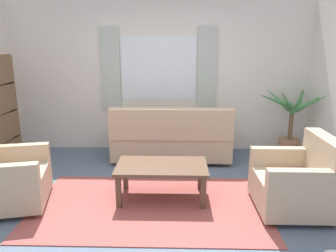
{
  "coord_description": "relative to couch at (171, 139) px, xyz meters",
  "views": [
    {
      "loc": [
        0.31,
        -3.46,
        1.86
      ],
      "look_at": [
        0.2,
        0.7,
        0.8
      ],
      "focal_mm": 34.46,
      "sensor_mm": 36.0,
      "label": 1
    }
  ],
  "objects": [
    {
      "name": "ground_plane",
      "position": [
        -0.23,
        -1.57,
        -0.37
      ],
      "size": [
        6.24,
        6.24,
        0.0
      ],
      "primitive_type": "plane",
      "color": "slate"
    },
    {
      "name": "wall_back",
      "position": [
        -0.23,
        0.69,
        0.93
      ],
      "size": [
        5.32,
        0.12,
        2.6
      ],
      "primitive_type": "cube",
      "color": "silver",
      "rests_on": "ground_plane"
    },
    {
      "name": "window_with_curtains",
      "position": [
        -0.23,
        0.61,
        1.08
      ],
      "size": [
        1.98,
        0.07,
        1.4
      ],
      "color": "white"
    },
    {
      "name": "area_rug",
      "position": [
        -0.23,
        -1.57,
        -0.36
      ],
      "size": [
        2.72,
        1.63,
        0.01
      ],
      "primitive_type": "cube",
      "color": "#9E4C47",
      "rests_on": "ground_plane"
    },
    {
      "name": "couch",
      "position": [
        0.0,
        0.0,
        0.0
      ],
      "size": [
        1.9,
        0.82,
        0.92
      ],
      "rotation": [
        0.0,
        0.0,
        3.14
      ],
      "color": "tan",
      "rests_on": "ground_plane"
    },
    {
      "name": "armchair_left",
      "position": [
        -1.92,
        -1.61,
        -0.01
      ],
      "size": [
        0.99,
        1.0,
        0.88
      ],
      "rotation": [
        0.0,
        0.0,
        1.8
      ],
      "color": "tan",
      "rests_on": "ground_plane"
    },
    {
      "name": "armchair_right",
      "position": [
        1.46,
        -1.63,
        -0.01
      ],
      "size": [
        0.82,
        0.84,
        0.88
      ],
      "rotation": [
        0.0,
        0.0,
        -1.57
      ],
      "color": "tan",
      "rests_on": "ground_plane"
    },
    {
      "name": "coffee_table",
      "position": [
        -0.09,
        -1.36,
        0.01
      ],
      "size": [
        1.1,
        0.64,
        0.44
      ],
      "color": "brown",
      "rests_on": "ground_plane"
    },
    {
      "name": "potted_plant",
      "position": [
        1.99,
        0.23,
        0.24
      ],
      "size": [
        1.19,
        1.07,
        1.21
      ],
      "color": "#9E6B4C",
      "rests_on": "ground_plane"
    }
  ]
}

